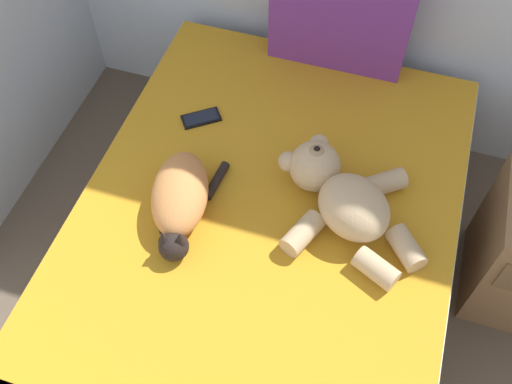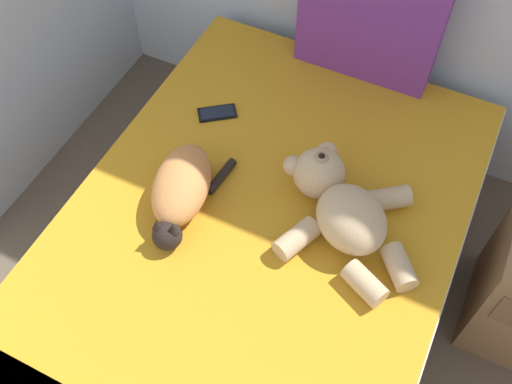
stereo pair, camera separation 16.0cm
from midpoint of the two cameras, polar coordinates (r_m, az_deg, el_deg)
name	(u,v)px [view 1 (the left image)]	position (r m, az deg, el deg)	size (l,w,h in m)	color
bed	(257,272)	(2.18, -2.03, -8.04)	(1.34, 2.00, 0.52)	olive
patterned_cushion	(342,9)	(2.34, 6.42, 17.42)	(0.55, 0.12, 0.52)	#72338C
cat	(180,199)	(1.97, -9.84, -0.81)	(0.27, 0.44, 0.15)	#D18447
teddy_bear	(342,196)	(1.94, 6.13, -0.57)	(0.56, 0.49, 0.19)	tan
cell_phone	(201,118)	(2.27, -7.46, 7.13)	(0.16, 0.15, 0.01)	black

